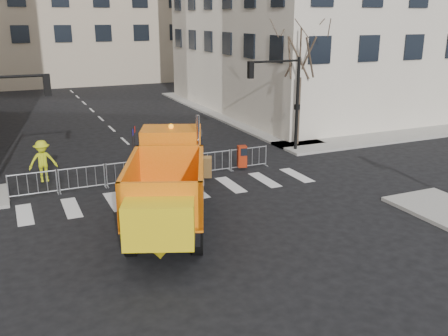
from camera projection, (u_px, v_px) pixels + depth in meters
name	position (u px, v px, depth m)	size (l,w,h in m)	color
ground	(232.00, 240.00, 17.47)	(120.00, 120.00, 0.00)	black
sidewalk_back	(160.00, 172.00, 24.87)	(64.00, 5.00, 0.15)	gray
traffic_light_right	(297.00, 105.00, 28.30)	(0.18, 0.18, 5.40)	black
crowd_barriers	(150.00, 170.00, 23.66)	(12.60, 0.60, 1.10)	#9EA0A5
street_tree	(299.00, 84.00, 29.15)	(3.00, 3.00, 7.50)	#382B21
plow_truck	(168.00, 181.00, 18.26)	(6.24, 10.34, 3.91)	black
cop_a	(154.00, 168.00, 23.08)	(0.58, 0.38, 1.59)	black
cop_b	(160.00, 165.00, 23.15)	(0.90, 0.70, 1.85)	black
cop_c	(197.00, 161.00, 23.89)	(1.02, 0.42, 1.73)	black
worker	(43.00, 161.00, 22.98)	(1.27, 0.73, 1.96)	#C3CE18
newspaper_box	(242.00, 156.00, 25.38)	(0.45, 0.40, 1.10)	#96230B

